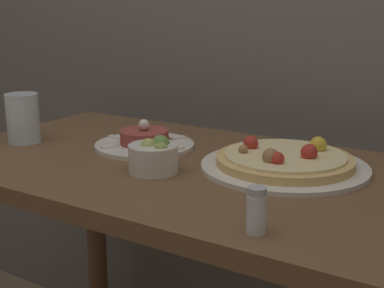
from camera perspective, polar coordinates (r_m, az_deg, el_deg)
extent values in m
cube|color=brown|center=(1.17, -1.97, -2.64)|extent=(1.06, 0.62, 0.03)
cylinder|color=brown|center=(1.77, -10.15, -10.27)|extent=(0.06, 0.06, 0.75)
cylinder|color=silver|center=(1.12, 9.82, -2.39)|extent=(0.35, 0.35, 0.01)
cylinder|color=#DBB26B|center=(1.12, 9.85, -1.73)|extent=(0.28, 0.28, 0.02)
cylinder|color=beige|center=(1.11, 9.88, -1.18)|extent=(0.25, 0.25, 0.01)
sphere|color=#B22D23|center=(1.06, 8.71, -1.46)|extent=(0.02, 0.02, 0.02)
sphere|color=#997047|center=(1.05, 8.38, -1.32)|extent=(0.03, 0.03, 0.03)
sphere|color=#B22D23|center=(1.09, 12.37, -0.88)|extent=(0.03, 0.03, 0.03)
sphere|color=gold|center=(1.15, 13.31, -0.10)|extent=(0.04, 0.04, 0.04)
sphere|color=#B22D23|center=(1.05, 9.11, -1.57)|extent=(0.03, 0.03, 0.03)
sphere|color=#B22D23|center=(1.15, 6.30, 0.08)|extent=(0.03, 0.03, 0.03)
sphere|color=#997047|center=(1.11, 5.48, -0.60)|extent=(0.02, 0.02, 0.02)
cylinder|color=silver|center=(1.27, -5.08, -0.14)|extent=(0.24, 0.24, 0.01)
cylinder|color=#933D38|center=(1.27, -5.11, 0.77)|extent=(0.12, 0.12, 0.03)
sphere|color=silver|center=(1.26, -5.14, 2.05)|extent=(0.03, 0.03, 0.03)
cube|color=white|center=(1.22, -1.81, -0.34)|extent=(0.04, 0.02, 0.01)
cube|color=white|center=(1.31, -1.55, 0.66)|extent=(0.03, 0.04, 0.01)
cube|color=white|center=(1.36, -4.64, 1.14)|extent=(0.03, 0.04, 0.01)
cube|color=white|center=(1.32, -8.12, 0.71)|extent=(0.04, 0.02, 0.01)
cube|color=white|center=(1.24, -8.82, -0.27)|extent=(0.03, 0.04, 0.01)
cube|color=white|center=(1.19, -5.61, -0.86)|extent=(0.03, 0.04, 0.01)
cylinder|color=silver|center=(1.08, -4.15, -1.54)|extent=(0.10, 0.10, 0.06)
sphere|color=#A3B25B|center=(1.08, -4.69, -0.27)|extent=(0.03, 0.03, 0.03)
sphere|color=#668E42|center=(1.08, -4.54, -0.23)|extent=(0.03, 0.03, 0.03)
sphere|color=#668E42|center=(1.09, -3.39, -0.05)|extent=(0.04, 0.04, 0.04)
sphere|color=#8EA34C|center=(1.06, -3.34, -0.58)|extent=(0.03, 0.03, 0.03)
cylinder|color=silver|center=(1.37, -17.59, 2.64)|extent=(0.08, 0.08, 0.12)
cylinder|color=silver|center=(0.80, 6.88, -7.44)|extent=(0.03, 0.03, 0.06)
cylinder|color=#B2B2B7|center=(0.79, 6.96, -5.02)|extent=(0.03, 0.03, 0.01)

